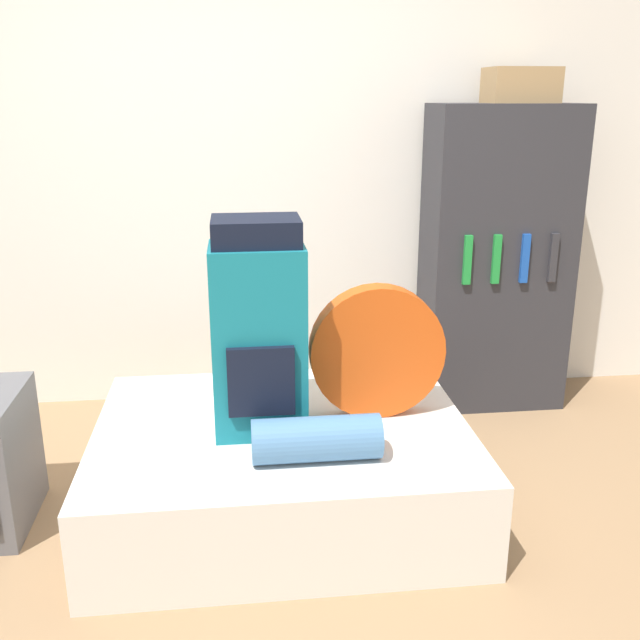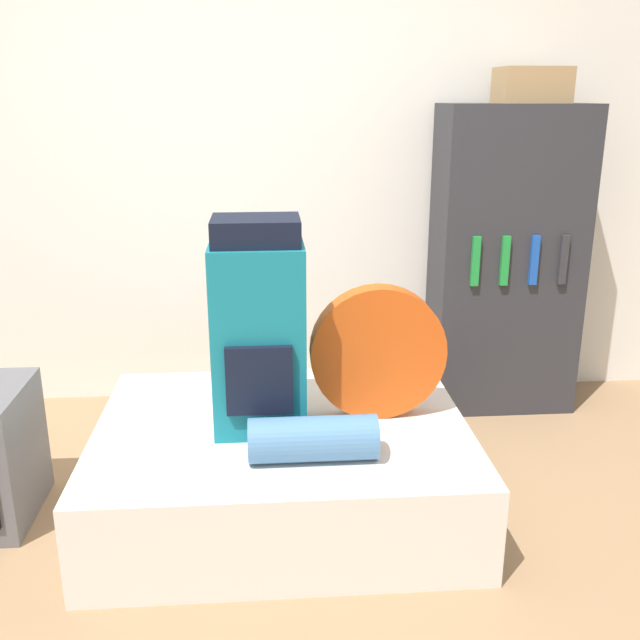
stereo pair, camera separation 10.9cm
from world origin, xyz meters
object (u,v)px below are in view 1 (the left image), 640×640
object	(u,v)px
tent_bag	(377,351)
bookshelf	(496,260)
backpack	(259,330)
cardboard_box	(521,85)
sleeping_roll	(316,439)

from	to	relation	value
tent_bag	bookshelf	bearing A→B (deg)	48.28
backpack	bookshelf	size ratio (longest dim) A/B	0.52
tent_bag	cardboard_box	distance (m)	1.72
backpack	tent_bag	world-z (taller)	backpack
backpack	bookshelf	world-z (taller)	bookshelf
bookshelf	cardboard_box	size ratio (longest dim) A/B	4.71
tent_bag	sleeping_roll	distance (m)	0.52
bookshelf	tent_bag	bearing A→B (deg)	-131.72
sleeping_roll	bookshelf	world-z (taller)	bookshelf
bookshelf	sleeping_roll	bearing A→B (deg)	-130.84
sleeping_roll	bookshelf	size ratio (longest dim) A/B	0.29
tent_bag	sleeping_roll	bearing A→B (deg)	-128.48
tent_bag	bookshelf	xyz separation A→B (m)	(0.85, 0.96, 0.15)
backpack	tent_bag	bearing A→B (deg)	9.27
backpack	tent_bag	size ratio (longest dim) A/B	1.52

